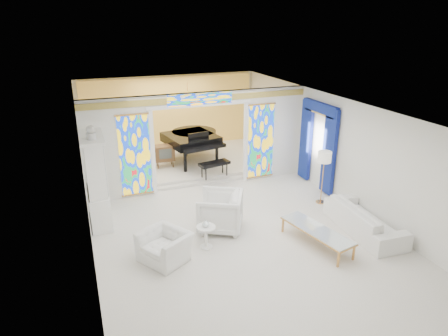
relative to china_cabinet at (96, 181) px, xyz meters
name	(u,v)px	position (x,y,z in m)	size (l,w,h in m)	color
floor	(223,212)	(3.22, -0.60, -1.17)	(12.00, 12.00, 0.00)	silver
ceiling	(223,105)	(3.22, -0.60, 1.83)	(7.00, 12.00, 0.02)	white
wall_back	(170,114)	(3.22, 5.40, 0.33)	(7.00, 0.02, 3.00)	white
wall_front	(379,303)	(3.22, -6.60, 0.33)	(7.00, 0.02, 3.00)	white
wall_left	(84,179)	(-0.28, -0.60, 0.33)	(0.02, 12.00, 3.00)	white
wall_right	(334,147)	(6.72, -0.60, 0.33)	(0.02, 12.00, 3.00)	white
partition_wall	(200,136)	(3.22, 1.40, 0.48)	(7.00, 0.22, 3.00)	white
stained_glass_left	(135,156)	(1.19, 1.29, 0.13)	(0.90, 0.04, 2.40)	gold
stained_glass_right	(261,141)	(5.25, 1.29, 0.13)	(0.90, 0.04, 2.40)	gold
stained_glass_transom	(200,99)	(3.22, 1.29, 1.65)	(2.00, 0.04, 0.34)	gold
alcove_platform	(184,162)	(3.22, 3.50, -1.08)	(6.80, 3.80, 0.18)	silver
gold_curtain_back	(171,114)	(3.22, 5.28, 0.33)	(6.70, 0.10, 2.90)	#FCCB57
chandelier	(188,95)	(3.42, 3.40, 1.38)	(0.48, 0.48, 0.30)	#C88D46
blue_drapes	(318,139)	(6.62, 0.10, 0.41)	(0.14, 1.85, 2.65)	navy
china_cabinet	(96,181)	(0.00, 0.00, 0.00)	(0.56, 1.46, 2.72)	white
armchair_left	(165,246)	(1.20, -2.32, -0.84)	(1.03, 0.90, 0.67)	white
armchair_right	(220,211)	(2.82, -1.46, -0.68)	(1.05, 1.08, 0.99)	white
sofa	(365,219)	(6.17, -2.87, -0.82)	(2.38, 0.93, 0.69)	white
side_table	(206,234)	(2.21, -2.17, -0.81)	(0.56, 0.56, 0.55)	white
vase	(206,223)	(2.21, -2.17, -0.53)	(0.17, 0.17, 0.17)	silver
coffee_table	(317,230)	(4.68, -3.00, -0.77)	(1.00, 2.02, 0.43)	white
floor_lamp	(324,159)	(6.11, -1.04, 0.17)	(0.48, 0.48, 1.57)	#C88D46
grand_piano	(193,138)	(3.56, 3.34, -0.15)	(2.16, 3.33, 1.24)	black
tv_console	(164,153)	(2.43, 3.05, -0.49)	(0.69, 0.50, 0.77)	#53371E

